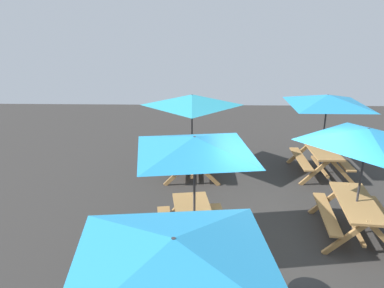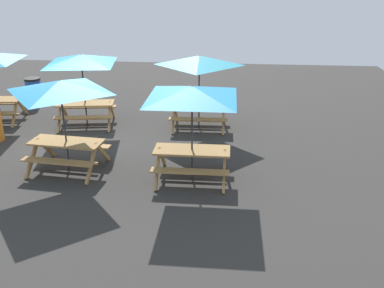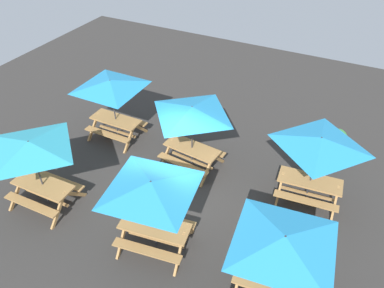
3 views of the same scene
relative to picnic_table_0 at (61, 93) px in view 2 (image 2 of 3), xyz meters
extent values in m
plane|color=#33302D|center=(0.30, -1.58, -1.99)|extent=(24.00, 24.00, 0.00)
cube|color=#A87A44|center=(0.00, 0.00, -1.25)|extent=(1.86, 0.88, 0.05)
cube|color=#A87A44|center=(-0.06, -0.55, -1.54)|extent=(1.82, 0.45, 0.04)
cube|color=#A87A44|center=(0.06, 0.55, -1.54)|extent=(1.82, 0.45, 0.04)
cube|color=#A87A44|center=(-0.81, -0.28, -1.62)|extent=(0.14, 0.80, 0.81)
cube|color=#A87A44|center=(-0.74, 0.44, -1.62)|extent=(0.14, 0.80, 0.81)
cube|color=#A87A44|center=(0.74, -0.44, -1.62)|extent=(0.14, 0.80, 0.81)
cube|color=#A87A44|center=(0.81, 0.28, -1.62)|extent=(0.14, 0.80, 0.81)
cube|color=#A87A44|center=(0.00, 0.00, -1.77)|extent=(1.56, 0.23, 0.06)
cylinder|color=#2D2D33|center=(0.00, 0.00, -0.84)|extent=(0.04, 0.04, 2.30)
pyramid|color=#268CC6|center=(0.00, 0.00, 0.17)|extent=(2.20, 2.20, 0.28)
cube|color=#A87A44|center=(-3.05, -3.42, -1.25)|extent=(1.82, 0.74, 0.05)
cube|color=#A87A44|center=(-3.03, -3.97, -1.54)|extent=(1.81, 0.30, 0.04)
cube|color=#A87A44|center=(-3.06, -2.87, -1.54)|extent=(1.81, 0.30, 0.04)
cube|color=#A87A44|center=(-3.82, -3.80, -1.62)|extent=(0.08, 0.80, 0.81)
cube|color=#A87A44|center=(-3.83, -3.07, -1.62)|extent=(0.08, 0.80, 0.81)
cube|color=#A87A44|center=(-2.26, -3.76, -1.62)|extent=(0.08, 0.80, 0.81)
cube|color=#A87A44|center=(-2.27, -3.03, -1.62)|extent=(0.08, 0.80, 0.81)
cube|color=#A87A44|center=(-3.05, -3.42, -1.77)|extent=(1.56, 0.11, 0.06)
cylinder|color=#2D2D33|center=(-3.05, -3.42, -0.84)|extent=(0.04, 0.04, 2.30)
pyramid|color=teal|center=(-3.05, -3.42, 0.17)|extent=(2.05, 2.05, 0.28)
cube|color=#A87A44|center=(-3.15, 0.24, -1.25)|extent=(1.80, 0.70, 0.05)
cube|color=#A87A44|center=(-3.15, -0.31, -1.54)|extent=(1.80, 0.26, 0.04)
cube|color=#A87A44|center=(-3.15, 0.79, -1.54)|extent=(1.80, 0.26, 0.04)
cube|color=#A87A44|center=(-3.93, -0.13, -1.62)|extent=(0.06, 0.80, 0.81)
cube|color=#A87A44|center=(-3.93, 0.60, -1.62)|extent=(0.06, 0.80, 0.81)
cube|color=#A87A44|center=(-2.37, -0.13, -1.62)|extent=(0.06, 0.80, 0.81)
cube|color=#A87A44|center=(-2.37, 0.60, -1.62)|extent=(0.06, 0.80, 0.81)
cube|color=#A87A44|center=(-3.15, 0.24, -1.77)|extent=(1.56, 0.07, 0.06)
cylinder|color=#2D2D33|center=(-3.15, 0.24, -0.84)|extent=(0.04, 0.04, 2.30)
pyramid|color=#268CC6|center=(-3.15, 0.24, 0.17)|extent=(2.83, 2.83, 0.28)
cube|color=#A87A44|center=(0.59, -3.27, -1.25)|extent=(1.88, 0.96, 0.05)
cube|color=#A87A44|center=(0.67, -3.82, -1.54)|extent=(1.82, 0.52, 0.04)
cube|color=#A87A44|center=(0.51, -2.73, -1.54)|extent=(1.82, 0.52, 0.04)
cube|color=#A87A44|center=(-0.13, -3.75, -1.62)|extent=(0.18, 0.80, 0.81)
cube|color=#A87A44|center=(-0.24, -3.03, -1.62)|extent=(0.18, 0.80, 0.81)
cube|color=#A87A44|center=(1.42, -3.52, -1.62)|extent=(0.18, 0.80, 0.81)
cube|color=#A87A44|center=(1.31, -2.80, -1.62)|extent=(0.18, 0.80, 0.81)
cube|color=#A87A44|center=(0.59, -3.27, -1.77)|extent=(1.55, 0.30, 0.06)
cylinder|color=#2D2D33|center=(0.59, -3.27, -0.84)|extent=(0.04, 0.04, 2.30)
pyramid|color=#268CC6|center=(0.59, -3.27, 0.17)|extent=(2.80, 2.80, 0.28)
cube|color=#A87A44|center=(3.82, -3.96, -1.54)|extent=(1.82, 0.46, 0.04)
cube|color=#A87A44|center=(3.02, -3.86, -1.62)|extent=(0.15, 0.80, 0.81)
cube|color=#A87A44|center=(2.94, -3.14, -1.62)|extent=(0.15, 0.80, 0.81)
cylinder|color=blue|center=(3.32, -5.47, -1.54)|extent=(0.56, 0.56, 0.90)
cylinder|color=black|center=(3.32, -5.47, -1.05)|extent=(0.59, 0.59, 0.08)
camera|label=1|loc=(6.84, -3.15, 2.34)|focal=35.00mm
camera|label=2|loc=(-3.98, 9.51, 2.72)|focal=40.00mm
camera|label=3|loc=(4.21, -8.38, 6.19)|focal=35.00mm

